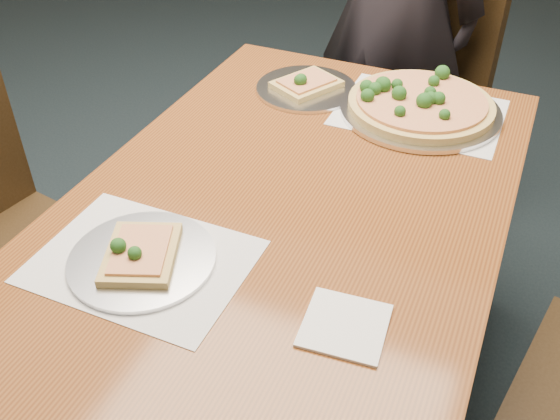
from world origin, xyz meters
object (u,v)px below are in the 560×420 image
at_px(dining_table, 280,243).
at_px(chair_far, 418,93).
at_px(slice_plate_near, 141,256).
at_px(slice_plate_far, 306,86).
at_px(pizza_pan, 419,104).

height_order(dining_table, chair_far, chair_far).
bearing_deg(slice_plate_near, dining_table, 55.06).
height_order(slice_plate_near, slice_plate_far, same).
relative_size(slice_plate_near, slice_plate_far, 1.00).
bearing_deg(slice_plate_near, slice_plate_far, 88.26).
bearing_deg(chair_far, slice_plate_far, -86.44).
height_order(chair_far, slice_plate_near, chair_far).
bearing_deg(pizza_pan, chair_far, 100.80).
relative_size(pizza_pan, slice_plate_near, 1.50).
distance_m(chair_far, slice_plate_far, 0.66).
bearing_deg(slice_plate_near, chair_far, 80.25).
bearing_deg(slice_plate_near, pizza_pan, 66.44).
relative_size(chair_far, slice_plate_far, 3.25).
bearing_deg(chair_far, pizza_pan, -55.61).
bearing_deg(slice_plate_far, pizza_pan, 0.30).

